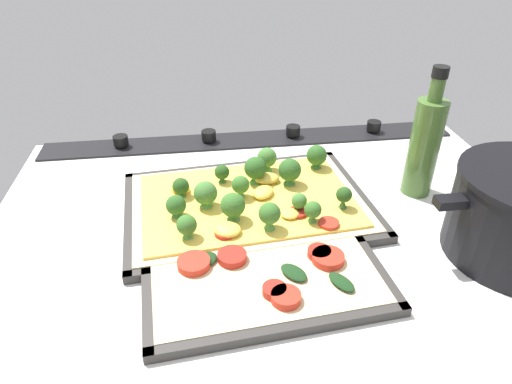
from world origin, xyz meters
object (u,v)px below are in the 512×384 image
Objects in this scene: baking_tray_back at (259,263)px; oil_bottle at (425,145)px; baking_tray_front at (248,207)px; broccoli_pizza at (250,197)px; veggie_pizza_back at (262,259)px.

oil_bottle is (-27.77, -14.51, 8.05)cm from baking_tray_back.
oil_bottle is at bearing -152.42° from baking_tray_back.
baking_tray_front is at bearing 3.00° from oil_bottle.
baking_tray_front is at bearing 15.31° from broccoli_pizza.
veggie_pizza_back is at bearing 90.72° from baking_tray_front.
oil_bottle is at bearing -177.00° from baking_tray_front.
baking_tray_front is 1.71cm from broccoli_pizza.
broccoli_pizza is 28.12cm from oil_bottle.
veggie_pizza_back is at bearing 150.43° from baking_tray_back.
broccoli_pizza reaches higher than baking_tray_back.
oil_bottle is (-27.36, -1.37, 6.38)cm from broccoli_pizza.
baking_tray_front and baking_tray_back have the same top height.
baking_tray_front is 13.06cm from baking_tray_back.
broccoli_pizza is 13.25cm from baking_tray_back.
veggie_pizza_back is at bearing 89.47° from broccoli_pizza.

